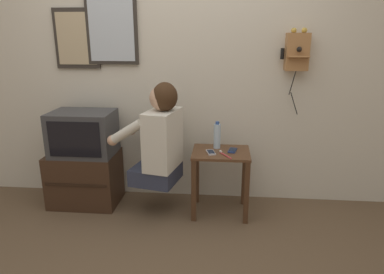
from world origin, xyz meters
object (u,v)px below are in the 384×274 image
(wall_mirror, at_px, (112,30))
(cell_phone_spare, at_px, (232,150))
(wall_phone_antique, at_px, (297,52))
(cell_phone_held, at_px, (211,152))
(water_bottle, at_px, (217,136))
(television, at_px, (83,133))
(person, at_px, (160,138))
(toothbrush, at_px, (225,154))
(framed_picture, at_px, (76,39))

(wall_mirror, bearing_deg, cell_phone_spare, -14.80)
(wall_phone_antique, bearing_deg, wall_mirror, 178.50)
(wall_mirror, relative_size, cell_phone_held, 4.37)
(wall_phone_antique, height_order, cell_phone_spare, wall_phone_antique)
(cell_phone_held, xyz_separation_m, water_bottle, (0.05, 0.14, 0.10))
(television, relative_size, wall_phone_antique, 0.75)
(person, bearing_deg, toothbrush, -82.43)
(person, bearing_deg, television, 94.19)
(wall_phone_antique, bearing_deg, water_bottle, -165.03)
(person, height_order, wall_mirror, wall_mirror)
(cell_phone_spare, bearing_deg, toothbrush, -108.56)
(person, distance_m, cell_phone_spare, 0.62)
(wall_mirror, bearing_deg, framed_picture, 179.45)
(wall_phone_antique, bearing_deg, framed_picture, 178.66)
(person, relative_size, water_bottle, 3.64)
(person, relative_size, toothbrush, 5.66)
(television, relative_size, toothbrush, 3.55)
(framed_picture, bearing_deg, wall_phone_antique, -1.34)
(toothbrush, bearing_deg, framed_picture, 131.00)
(person, xyz_separation_m, television, (-0.70, 0.10, -0.01))
(cell_phone_spare, relative_size, water_bottle, 0.57)
(toothbrush, bearing_deg, wall_mirror, 126.13)
(wall_phone_antique, relative_size, framed_picture, 1.39)
(person, bearing_deg, wall_mirror, 65.17)
(television, xyz_separation_m, framed_picture, (-0.09, 0.25, 0.79))
(wall_phone_antique, distance_m, cell_phone_spare, 0.98)
(water_bottle, xyz_separation_m, toothbrush, (0.07, -0.18, -0.10))
(cell_phone_held, height_order, water_bottle, water_bottle)
(person, relative_size, framed_picture, 1.66)
(cell_phone_held, height_order, cell_phone_spare, same)
(framed_picture, xyz_separation_m, toothbrush, (1.32, -0.40, -0.90))
(person, bearing_deg, water_bottle, -61.26)
(cell_phone_held, bearing_deg, wall_mirror, 143.70)
(wall_phone_antique, xyz_separation_m, water_bottle, (-0.64, -0.17, -0.69))
(framed_picture, bearing_deg, water_bottle, -9.76)
(cell_phone_spare, height_order, toothbrush, toothbrush)
(cell_phone_held, bearing_deg, toothbrush, -37.52)
(wall_phone_antique, bearing_deg, person, -164.48)
(cell_phone_held, xyz_separation_m, toothbrush, (0.11, -0.05, 0.00))
(television, xyz_separation_m, cell_phone_held, (1.12, -0.10, -0.11))
(television, xyz_separation_m, toothbrush, (1.23, -0.15, -0.10))
(water_bottle, bearing_deg, person, -163.75)
(wall_phone_antique, xyz_separation_m, wall_mirror, (-1.57, 0.04, 0.18))
(framed_picture, bearing_deg, toothbrush, -16.83)
(cell_phone_held, bearing_deg, cell_phone_spare, 6.06)
(framed_picture, bearing_deg, cell_phone_spare, -11.57)
(framed_picture, xyz_separation_m, wall_mirror, (0.33, -0.00, 0.08))
(television, bearing_deg, cell_phone_spare, -1.42)
(cell_phone_held, bearing_deg, television, 160.14)
(wall_mirror, relative_size, water_bottle, 2.52)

